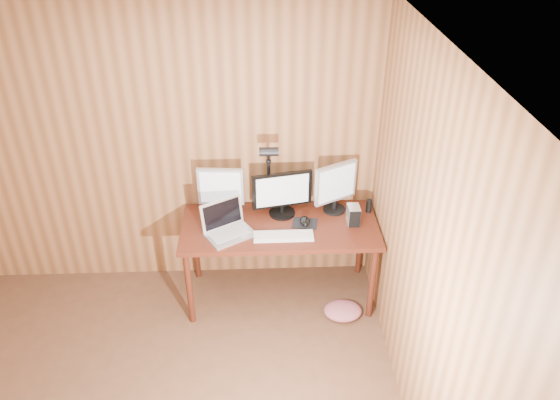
{
  "coord_description": "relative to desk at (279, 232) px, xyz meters",
  "views": [
    {
      "loc": [
        0.78,
        -2.02,
        3.27
      ],
      "look_at": [
        0.93,
        1.58,
        1.02
      ],
      "focal_mm": 35.0,
      "sensor_mm": 36.0,
      "label": 1
    }
  ],
  "objects": [
    {
      "name": "room_shell",
      "position": [
        -0.93,
        -1.7,
        0.62
      ],
      "size": [
        4.0,
        4.0,
        4.0
      ],
      "color": "brown",
      "rests_on": "ground"
    },
    {
      "name": "mousepad",
      "position": [
        0.21,
        -0.06,
        0.12
      ],
      "size": [
        0.22,
        0.2,
        0.0
      ],
      "primitive_type": "cube",
      "rotation": [
        0.0,
        0.0,
        -0.17
      ],
      "color": "black",
      "rests_on": "desk"
    },
    {
      "name": "hard_drive",
      "position": [
        0.6,
        -0.07,
        0.2
      ],
      "size": [
        0.1,
        0.14,
        0.15
      ],
      "rotation": [
        0.0,
        0.0,
        0.03
      ],
      "color": "silver",
      "rests_on": "desk"
    },
    {
      "name": "mouse",
      "position": [
        0.21,
        -0.06,
        0.15
      ],
      "size": [
        0.08,
        0.12,
        0.04
      ],
      "primitive_type": "ellipsoid",
      "rotation": [
        0.0,
        0.0,
        0.02
      ],
      "color": "black",
      "rests_on": "mousepad"
    },
    {
      "name": "monitor_right",
      "position": [
        0.47,
        0.13,
        0.36
      ],
      "size": [
        0.36,
        0.21,
        0.44
      ],
      "rotation": [
        0.0,
        0.0,
        0.49
      ],
      "color": "black",
      "rests_on": "desk"
    },
    {
      "name": "monitor_center",
      "position": [
        0.03,
        0.09,
        0.32
      ],
      "size": [
        0.49,
        0.22,
        0.39
      ],
      "rotation": [
        0.0,
        0.0,
        0.2
      ],
      "color": "black",
      "rests_on": "desk"
    },
    {
      "name": "phone",
      "position": [
        -0.03,
        -0.24,
        0.13
      ],
      "size": [
        0.07,
        0.1,
        0.01
      ],
      "rotation": [
        0.0,
        0.0,
        0.24
      ],
      "color": "silver",
      "rests_on": "desk"
    },
    {
      "name": "keyboard",
      "position": [
        0.02,
        -0.24,
        0.13
      ],
      "size": [
        0.47,
        0.14,
        0.02
      ],
      "rotation": [
        0.0,
        0.0,
        0.0
      ],
      "color": "white",
      "rests_on": "desk"
    },
    {
      "name": "desk_lamp",
      "position": [
        -0.08,
        0.15,
        0.53
      ],
      "size": [
        0.15,
        0.22,
        0.66
      ],
      "rotation": [
        0.0,
        0.0,
        -0.12
      ],
      "color": "black",
      "rests_on": "desk"
    },
    {
      "name": "speaker",
      "position": [
        0.76,
        0.09,
        0.18
      ],
      "size": [
        0.05,
        0.05,
        0.11
      ],
      "primitive_type": "cylinder",
      "color": "black",
      "rests_on": "desk"
    },
    {
      "name": "monitor_left",
      "position": [
        -0.47,
        0.12,
        0.35
      ],
      "size": [
        0.38,
        0.18,
        0.43
      ],
      "rotation": [
        0.0,
        0.0,
        -0.08
      ],
      "color": "black",
      "rests_on": "desk"
    },
    {
      "name": "fabric_pile",
      "position": [
        0.52,
        -0.35,
        -0.58
      ],
      "size": [
        0.36,
        0.32,
        0.1
      ],
      "primitive_type": null,
      "rotation": [
        0.0,
        0.0,
        0.19
      ],
      "color": "#B85965",
      "rests_on": "floor"
    },
    {
      "name": "laptop",
      "position": [
        -0.42,
        -0.16,
        0.19
      ],
      "size": [
        0.45,
        0.42,
        0.26
      ],
      "rotation": [
        0.0,
        0.0,
        0.53
      ],
      "color": "silver",
      "rests_on": "desk"
    },
    {
      "name": "desk",
      "position": [
        0.0,
        0.0,
        0.0
      ],
      "size": [
        1.6,
        0.7,
        0.75
      ],
      "color": "#4C1C0F",
      "rests_on": "floor"
    }
  ]
}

